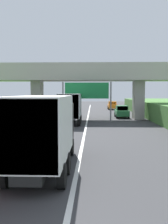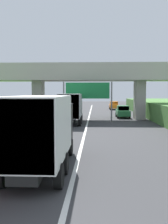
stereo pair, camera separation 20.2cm
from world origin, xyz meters
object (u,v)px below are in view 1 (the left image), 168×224
Objects in this scene: car_green at (122,112)px; construction_barrel_2 at (12,127)px; construction_barrel_4 at (36,117)px; overhead_highway_sign at (87,93)px; construction_barrel_3 at (25,121)px; truck_silver at (71,107)px; car_orange at (112,105)px; truck_black at (44,129)px; construction_barrel_5 at (44,113)px.

construction_barrel_2 is at bearing -129.17° from car_green.
construction_barrel_4 is at bearing 90.56° from construction_barrel_2.
overhead_highway_sign is 7.87m from construction_barrel_3.
construction_barrel_4 is at bearing 89.69° from construction_barrel_3.
truck_silver is 5.36m from construction_barrel_3.
truck_silver is at bearing -105.06° from car_orange.
truck_black is 8.11× the size of construction_barrel_2.
overhead_highway_sign reaches higher than construction_barrel_3.
car_green is at bearing 75.71° from truck_black.
construction_barrel_5 is (0.06, 5.10, 0.00)m from construction_barrel_4.
car_green is at bearing 47.28° from truck_silver.
construction_barrel_5 is at bearing 119.33° from truck_silver.
car_orange is (6.68, 24.82, -1.08)m from truck_silver.
construction_barrel_3 is at bearing 107.96° from truck_black.
construction_barrel_5 is at bearing -125.12° from car_orange.
overhead_highway_sign is at bearing 29.89° from truck_silver.
construction_barrel_2 is (-5.07, 10.93, -1.47)m from truck_black.
overhead_highway_sign is 0.81× the size of truck_silver.
truck_black is at bearing -65.11° from construction_barrel_2.
overhead_highway_sign reaches higher than car_green.
construction_barrel_5 is (-11.47, -16.30, -0.40)m from car_orange.
construction_barrel_4 is at bearing 160.49° from overhead_highway_sign.
construction_barrel_2 is 1.00× the size of construction_barrel_3.
truck_silver is at bearing -150.11° from overhead_highway_sign.
overhead_highway_sign is 7.72m from construction_barrel_4.
overhead_highway_sign is 6.53× the size of construction_barrel_4.
truck_silver is (-1.83, -1.05, -1.61)m from overhead_highway_sign.
car_orange is at bearing 70.13° from construction_barrel_2.
truck_black reaches higher than construction_barrel_3.
construction_barrel_4 is (-0.10, 10.21, 0.00)m from construction_barrel_2.
construction_barrel_3 is at bearing -90.49° from construction_barrel_5.
construction_barrel_4 is at bearing 103.75° from truck_black.
car_green is at bearing 37.69° from construction_barrel_3.
truck_silver reaches higher than construction_barrel_3.
truck_black reaches higher than car_green.
overhead_highway_sign is at bearing -19.51° from construction_barrel_4.
overhead_highway_sign is 6.53× the size of construction_barrel_2.
construction_barrel_3 is at bearing -142.31° from car_green.
construction_barrel_4 is at bearing 144.83° from truck_silver.
overhead_highway_sign is 1.43× the size of car_green.
truck_black is (0.33, -17.72, 0.00)m from truck_silver.
car_orange is (4.85, 23.77, -2.69)m from overhead_highway_sign.
truck_black is 43.03m from car_orange.
truck_silver is at bearing 55.06° from construction_barrel_2.
construction_barrel_2 is (-4.75, -6.79, -1.47)m from truck_silver.
truck_black is 12.14m from construction_barrel_2.
car_green is at bearing -89.99° from car_orange.
car_orange and car_green have the same top height.
construction_barrel_4 is (-11.52, -21.41, -0.40)m from car_orange.
overhead_highway_sign is 24.41m from car_orange.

